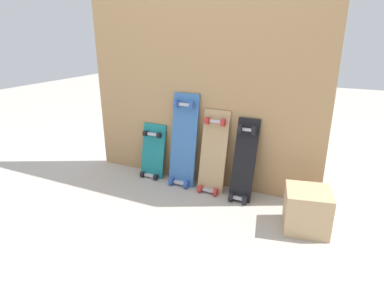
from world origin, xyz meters
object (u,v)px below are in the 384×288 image
(wooden_crate, at_px, (307,210))
(skateboard_teal, at_px, (153,155))
(skateboard_black, at_px, (244,164))
(skateboard_blue, at_px, (183,144))
(skateboard_natural, at_px, (213,156))

(wooden_crate, bearing_deg, skateboard_teal, 168.04)
(wooden_crate, bearing_deg, skateboard_black, 154.55)
(wooden_crate, bearing_deg, skateboard_blue, 165.24)
(skateboard_teal, distance_m, skateboard_black, 0.86)
(skateboard_blue, distance_m, skateboard_natural, 0.28)
(skateboard_black, bearing_deg, skateboard_blue, 176.46)
(skateboard_blue, distance_m, skateboard_black, 0.54)
(skateboard_teal, distance_m, skateboard_natural, 0.60)
(skateboard_natural, height_order, skateboard_black, skateboard_natural)
(skateboard_natural, bearing_deg, skateboard_black, -4.83)
(skateboard_black, xyz_separation_m, wooden_crate, (0.51, -0.24, -0.14))
(skateboard_teal, bearing_deg, skateboard_blue, -2.36)
(skateboard_black, bearing_deg, skateboard_natural, 175.17)
(skateboard_black, bearing_deg, wooden_crate, -25.45)
(skateboard_teal, relative_size, wooden_crate, 1.95)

